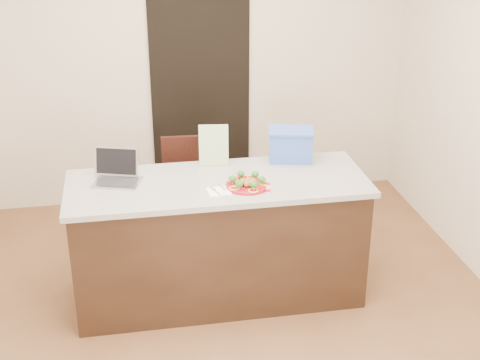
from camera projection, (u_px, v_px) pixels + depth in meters
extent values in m
plane|color=brown|center=(225.00, 314.00, 4.71)|extent=(4.00, 4.00, 0.00)
plane|color=beige|center=(188.00, 58.00, 5.96)|extent=(4.00, 0.00, 4.00)
plane|color=beige|center=(309.00, 326.00, 2.36)|extent=(4.00, 0.00, 4.00)
cube|color=black|center=(201.00, 96.00, 6.10)|extent=(0.90, 0.02, 2.00)
cube|color=black|center=(219.00, 242.00, 4.76)|extent=(2.00, 0.70, 0.88)
cube|color=beige|center=(218.00, 184.00, 4.57)|extent=(2.06, 0.76, 0.04)
cylinder|color=maroon|center=(247.00, 186.00, 4.47)|extent=(0.29, 0.29, 0.02)
torus|color=maroon|center=(247.00, 185.00, 4.47)|extent=(0.29, 0.29, 0.01)
sphere|color=olive|center=(247.00, 182.00, 4.46)|extent=(0.04, 0.04, 0.04)
sphere|color=olive|center=(242.00, 181.00, 4.47)|extent=(0.04, 0.04, 0.04)
sphere|color=olive|center=(242.00, 182.00, 4.45)|extent=(0.04, 0.04, 0.04)
sphere|color=olive|center=(246.00, 184.00, 4.43)|extent=(0.04, 0.04, 0.04)
sphere|color=olive|center=(251.00, 183.00, 4.43)|extent=(0.04, 0.04, 0.04)
sphere|color=olive|center=(253.00, 182.00, 4.46)|extent=(0.04, 0.04, 0.04)
sphere|color=olive|center=(251.00, 180.00, 4.49)|extent=(0.04, 0.04, 0.04)
ellipsoid|color=#1A5015|center=(255.00, 174.00, 4.53)|extent=(0.05, 0.05, 0.04)
ellipsoid|color=#1A5015|center=(241.00, 174.00, 4.53)|extent=(0.05, 0.05, 0.04)
ellipsoid|color=#1A5015|center=(233.00, 179.00, 4.46)|extent=(0.05, 0.05, 0.04)
ellipsoid|color=#1A5015|center=(239.00, 184.00, 4.38)|extent=(0.05, 0.05, 0.04)
ellipsoid|color=#1A5015|center=(254.00, 184.00, 4.37)|extent=(0.05, 0.05, 0.04)
ellipsoid|color=#1A5015|center=(262.00, 179.00, 4.45)|extent=(0.05, 0.05, 0.04)
torus|color=gold|center=(252.00, 177.00, 4.56)|extent=(0.07, 0.07, 0.01)
torus|color=gold|center=(234.00, 180.00, 4.52)|extent=(0.07, 0.07, 0.01)
torus|color=gold|center=(234.00, 188.00, 4.40)|extent=(0.07, 0.07, 0.01)
torus|color=gold|center=(253.00, 190.00, 4.37)|extent=(0.07, 0.07, 0.01)
torus|color=gold|center=(264.00, 184.00, 4.47)|extent=(0.07, 0.07, 0.01)
cube|color=white|center=(219.00, 191.00, 4.40)|extent=(0.16, 0.16, 0.01)
cube|color=silver|center=(217.00, 192.00, 4.38)|extent=(0.05, 0.11, 0.00)
cube|color=silver|center=(215.00, 188.00, 4.43)|extent=(0.04, 0.05, 0.00)
cube|color=white|center=(225.00, 193.00, 4.37)|extent=(0.04, 0.08, 0.01)
cube|color=silver|center=(223.00, 187.00, 4.44)|extent=(0.04, 0.10, 0.00)
cylinder|color=beige|center=(268.00, 189.00, 4.38)|extent=(0.03, 0.03, 0.05)
cylinder|color=beige|center=(268.00, 185.00, 4.37)|extent=(0.02, 0.02, 0.01)
cylinder|color=red|center=(268.00, 184.00, 4.36)|extent=(0.02, 0.02, 0.01)
cylinder|color=red|center=(268.00, 190.00, 4.38)|extent=(0.03, 0.03, 0.02)
cube|color=#A9A8AD|center=(117.00, 182.00, 4.53)|extent=(0.36, 0.30, 0.01)
cube|color=#A9A8AD|center=(116.00, 161.00, 4.58)|extent=(0.31, 0.14, 0.20)
cube|color=black|center=(116.00, 161.00, 4.57)|extent=(0.28, 0.12, 0.17)
cube|color=black|center=(117.00, 182.00, 4.52)|extent=(0.29, 0.22, 0.00)
cube|color=silver|center=(214.00, 145.00, 4.76)|extent=(0.21, 0.07, 0.30)
cube|color=#3054AF|center=(291.00, 146.00, 4.87)|extent=(0.35, 0.28, 0.22)
cube|color=#3054AF|center=(291.00, 131.00, 4.82)|extent=(0.37, 0.30, 0.02)
cube|color=#33150F|center=(190.00, 199.00, 5.44)|extent=(0.42, 0.42, 0.04)
cube|color=#33150F|center=(186.00, 162.00, 5.50)|extent=(0.40, 0.06, 0.46)
cylinder|color=#33150F|center=(171.00, 233.00, 5.35)|extent=(0.03, 0.03, 0.43)
cylinder|color=#33150F|center=(214.00, 230.00, 5.40)|extent=(0.03, 0.03, 0.43)
cylinder|color=#33150F|center=(168.00, 214.00, 5.65)|extent=(0.03, 0.03, 0.43)
cylinder|color=#33150F|center=(208.00, 211.00, 5.71)|extent=(0.03, 0.03, 0.43)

